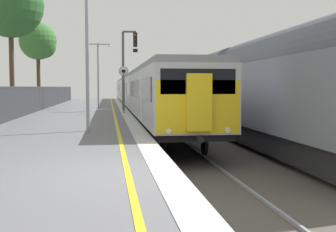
% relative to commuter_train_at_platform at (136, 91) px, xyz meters
% --- Properties ---
extents(ground, '(17.40, 110.00, 1.21)m').
position_rel_commuter_train_at_platform_xyz_m(ground, '(0.54, -35.85, -1.88)').
color(ground, slate).
extents(commuter_train_at_platform, '(2.83, 61.86, 3.81)m').
position_rel_commuter_train_at_platform_xyz_m(commuter_train_at_platform, '(0.00, 0.00, 0.00)').
color(commuter_train_at_platform, '#B7B7BC').
rests_on(commuter_train_at_platform, ground).
extents(freight_train_adjacent_track, '(2.60, 56.67, 4.75)m').
position_rel_commuter_train_at_platform_xyz_m(freight_train_adjacent_track, '(4.00, -7.14, 0.33)').
color(freight_train_adjacent_track, '#232326').
rests_on(freight_train_adjacent_track, ground).
extents(signal_gantry, '(1.10, 0.24, 5.55)m').
position_rel_commuter_train_at_platform_xyz_m(signal_gantry, '(-1.49, -13.04, 2.18)').
color(signal_gantry, '#47474C').
rests_on(signal_gantry, ground).
extents(speed_limit_sign, '(0.59, 0.08, 2.92)m').
position_rel_commuter_train_at_platform_xyz_m(speed_limit_sign, '(-1.85, -16.55, 0.58)').
color(speed_limit_sign, '#59595B').
rests_on(speed_limit_sign, ground).
extents(platform_lamp_mid, '(2.00, 0.20, 5.48)m').
position_rel_commuter_train_at_platform_xyz_m(platform_lamp_mid, '(-3.56, -27.56, 1.98)').
color(platform_lamp_mid, '#93999E').
rests_on(platform_lamp_mid, ground).
extents(platform_lamp_far, '(2.00, 0.20, 5.04)m').
position_rel_commuter_train_at_platform_xyz_m(platform_lamp_far, '(-3.56, -9.41, 1.75)').
color(platform_lamp_far, '#93999E').
rests_on(platform_lamp_far, ground).
extents(background_tree_right, '(3.21, 3.21, 7.21)m').
position_rel_commuter_train_at_platform_xyz_m(background_tree_right, '(-8.69, -4.42, 4.21)').
color(background_tree_right, '#473323').
rests_on(background_tree_right, ground).
extents(background_tree_back, '(4.35, 4.35, 9.24)m').
position_rel_commuter_train_at_platform_xyz_m(background_tree_back, '(-9.06, -13.61, 5.63)').
color(background_tree_back, '#473323').
rests_on(background_tree_back, ground).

